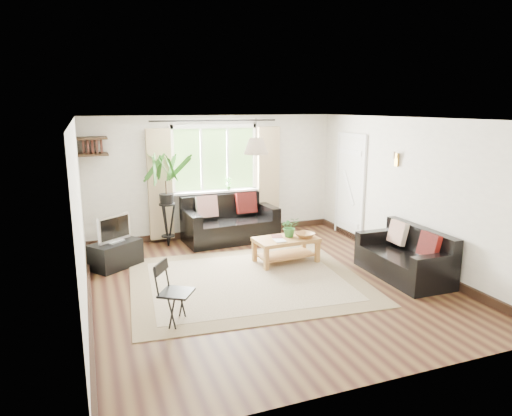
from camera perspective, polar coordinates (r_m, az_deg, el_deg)
name	(u,v)px	position (r m, az deg, el deg)	size (l,w,h in m)	color
floor	(265,282)	(6.91, 1.18, -9.22)	(5.50, 5.50, 0.00)	black
ceiling	(266,119)	(6.42, 1.28, 11.11)	(5.50, 5.50, 0.00)	white
wall_back	(215,177)	(9.13, -5.20, 3.93)	(5.00, 0.02, 2.40)	white
wall_front	(381,264)	(4.22, 15.31, -6.75)	(5.00, 0.02, 2.40)	white
wall_left	(80,218)	(6.11, -21.11, -1.19)	(0.02, 5.50, 2.40)	white
wall_right	(408,192)	(7.82, 18.51, 1.88)	(0.02, 5.50, 2.40)	white
rug	(247,280)	(6.94, -1.12, -9.03)	(3.40, 2.91, 0.02)	beige
window	(215,159)	(9.04, -5.18, 6.09)	(2.50, 0.16, 2.16)	white
door	(350,187)	(9.20, 11.65, 2.53)	(0.06, 0.96, 2.06)	silver
corner_shelf	(93,146)	(8.48, -19.76, 7.29)	(0.50, 0.50, 0.34)	black
pendant_lamp	(256,142)	(6.81, 0.00, 8.24)	(0.36, 0.36, 0.54)	beige
wall_sconce	(395,157)	(7.94, 17.02, 6.07)	(0.12, 0.12, 0.28)	beige
sofa_back	(230,220)	(8.85, -3.23, -1.49)	(1.76, 0.88, 0.83)	black
sofa_right	(404,254)	(7.34, 17.96, -5.52)	(0.77, 1.53, 0.72)	black
coffee_table	(286,250)	(7.68, 3.75, -5.28)	(1.04, 0.57, 0.43)	#976031
table_plant	(290,227)	(7.65, 4.26, -2.36)	(0.31, 0.26, 0.34)	#2C6528
bowl	(305,235)	(7.66, 6.13, -3.39)	(0.31, 0.31, 0.08)	#936032
book_a	(274,241)	(7.41, 2.29, -4.11)	(0.17, 0.24, 0.02)	silver
book_b	(272,237)	(7.62, 1.99, -3.64)	(0.18, 0.24, 0.02)	#542821
tv_stand	(116,254)	(7.79, -17.11, -5.57)	(0.79, 0.44, 0.42)	black
tv	(114,228)	(7.67, -17.32, -2.41)	(0.61, 0.20, 0.47)	#A5A5AA
palm_stand	(167,200)	(8.55, -11.11, 0.96)	(0.68, 0.68, 1.75)	black
folding_chair	(176,294)	(5.61, -9.91, -10.52)	(0.40, 0.40, 0.77)	black
sill_plant	(228,183)	(9.10, -3.47, 3.08)	(0.14, 0.10, 0.27)	#2D6023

